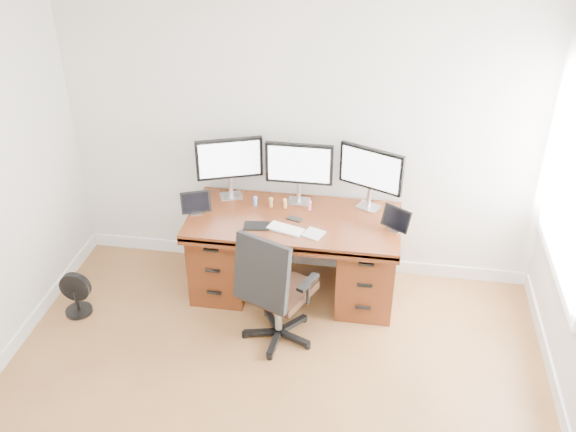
# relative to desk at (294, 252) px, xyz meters

# --- Properties ---
(back_wall) EXTENTS (4.00, 0.10, 2.70)m
(back_wall) POSITION_rel_desk_xyz_m (0.00, 0.42, 0.95)
(back_wall) COLOR silver
(back_wall) RESTS_ON ground
(desk) EXTENTS (1.70, 0.80, 0.75)m
(desk) POSITION_rel_desk_xyz_m (0.00, 0.00, 0.00)
(desk) COLOR #4F220F
(desk) RESTS_ON ground
(office_chair) EXTENTS (0.70, 0.70, 1.00)m
(office_chair) POSITION_rel_desk_xyz_m (-0.05, -0.64, -0.07)
(office_chair) COLOR black
(office_chair) RESTS_ON ground
(floor_fan) EXTENTS (0.26, 0.22, 0.37)m
(floor_fan) POSITION_rel_desk_xyz_m (-1.71, -0.57, -0.22)
(floor_fan) COLOR black
(floor_fan) RESTS_ON ground
(monitor_left) EXTENTS (0.53, 0.23, 0.53)m
(monitor_left) POSITION_rel_desk_xyz_m (-0.58, 0.24, 0.68)
(monitor_left) COLOR silver
(monitor_left) RESTS_ON desk
(monitor_center) EXTENTS (0.55, 0.14, 0.53)m
(monitor_center) POSITION_rel_desk_xyz_m (-0.00, 0.24, 0.68)
(monitor_center) COLOR silver
(monitor_center) RESTS_ON desk
(monitor_right) EXTENTS (0.52, 0.25, 0.53)m
(monitor_right) POSITION_rel_desk_xyz_m (0.58, 0.24, 0.68)
(monitor_right) COLOR silver
(monitor_right) RESTS_ON desk
(tablet_left) EXTENTS (0.25, 0.16, 0.19)m
(tablet_left) POSITION_rel_desk_xyz_m (-0.79, -0.08, 0.43)
(tablet_left) COLOR silver
(tablet_left) RESTS_ON desk
(tablet_right) EXTENTS (0.24, 0.19, 0.19)m
(tablet_right) POSITION_rel_desk_xyz_m (0.80, -0.08, 0.43)
(tablet_right) COLOR silver
(tablet_right) RESTS_ON desk
(keyboard) EXTENTS (0.30, 0.20, 0.01)m
(keyboard) POSITION_rel_desk_xyz_m (-0.04, -0.21, 0.36)
(keyboard) COLOR white
(keyboard) RESTS_ON desk
(trackpad) EXTENTS (0.19, 0.19, 0.01)m
(trackpad) POSITION_rel_desk_xyz_m (0.19, -0.24, 0.35)
(trackpad) COLOR silver
(trackpad) RESTS_ON desk
(drawing_tablet) EXTENTS (0.22, 0.15, 0.01)m
(drawing_tablet) POSITION_rel_desk_xyz_m (-0.27, -0.20, 0.35)
(drawing_tablet) COLOR black
(drawing_tablet) RESTS_ON desk
(phone) EXTENTS (0.13, 0.09, 0.01)m
(phone) POSITION_rel_desk_xyz_m (0.01, -0.05, 0.35)
(phone) COLOR black
(phone) RESTS_ON desk
(figurine_blue) EXTENTS (0.04, 0.04, 0.09)m
(figurine_blue) POSITION_rel_desk_xyz_m (-0.34, 0.12, 0.40)
(figurine_blue) COLOR #5187D9
(figurine_blue) RESTS_ON desk
(figurine_brown) EXTENTS (0.04, 0.04, 0.09)m
(figurine_brown) POSITION_rel_desk_xyz_m (-0.21, 0.12, 0.40)
(figurine_brown) COLOR olive
(figurine_brown) RESTS_ON desk
(figurine_orange) EXTENTS (0.04, 0.04, 0.09)m
(figurine_orange) POSITION_rel_desk_xyz_m (-0.10, 0.12, 0.40)
(figurine_orange) COLOR #E79E4B
(figurine_orange) RESTS_ON desk
(figurine_pink) EXTENTS (0.04, 0.04, 0.09)m
(figurine_pink) POSITION_rel_desk_xyz_m (0.11, 0.12, 0.40)
(figurine_pink) COLOR #D6748C
(figurine_pink) RESTS_ON desk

